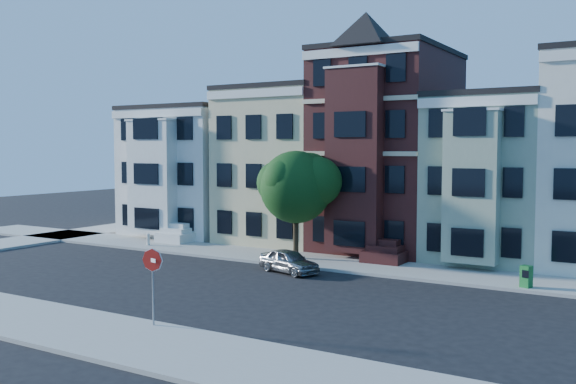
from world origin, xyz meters
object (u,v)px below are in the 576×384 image
Objects in this scene: parked_car at (289,261)px; fire_hydrant at (148,240)px; street_tree at (296,192)px; stop_sign at (153,282)px; newspaper_box at (526,276)px.

parked_car is 5.88× the size of fire_hydrant.
street_tree is 4.81m from parked_car.
stop_sign is (1.17, -11.14, 1.07)m from parked_car.
newspaper_box is (12.56, -1.33, -3.23)m from street_tree.
street_tree reaches higher than parked_car.
fire_hydrant is 19.00m from stop_sign.
street_tree is 13.04m from newspaper_box.
street_tree reaches higher than newspaper_box.
fire_hydrant is at bearing 95.84° from parked_car.
newspaper_box is at bearing -6.05° from street_tree.
fire_hydrant is at bearing -176.45° from street_tree.
parked_car reaches higher than fire_hydrant.
stop_sign reaches higher than parked_car.
street_tree is 12.42× the size of fire_hydrant.
stop_sign is at bearing -79.62° from street_tree.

